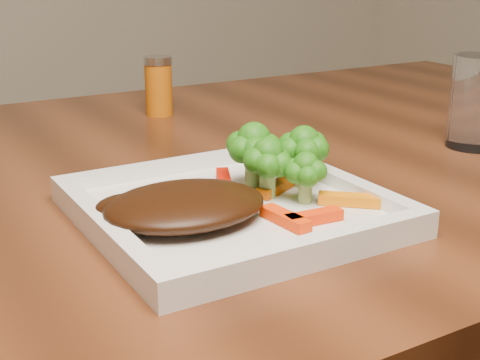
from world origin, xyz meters
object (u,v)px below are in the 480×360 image
plate (231,212)px  spice_shaker (159,86)px  steak (185,205)px  drinking_glass (478,102)px

plate → spice_shaker: size_ratio=2.93×
steak → drinking_glass: size_ratio=1.24×
plate → drinking_glass: (0.40, 0.06, 0.05)m
steak → plate: bearing=10.7°
spice_shaker → drinking_glass: size_ratio=0.77×
plate → drinking_glass: size_ratio=2.25×
steak → drinking_glass: drinking_glass is taller
steak → drinking_glass: 0.46m
drinking_glass → steak: bearing=-171.4°
plate → spice_shaker: (0.12, 0.44, 0.04)m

